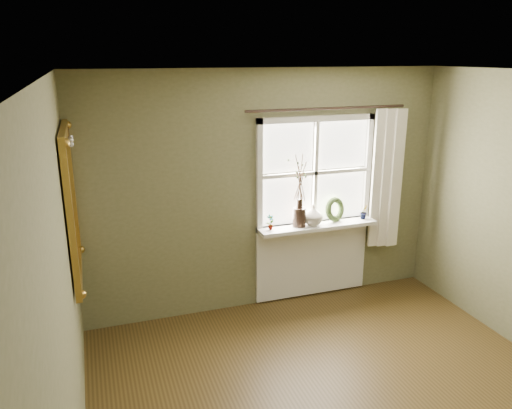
{
  "coord_description": "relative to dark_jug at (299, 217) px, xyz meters",
  "views": [
    {
      "loc": [
        -1.79,
        -2.61,
        2.73
      ],
      "look_at": [
        -0.37,
        1.55,
        1.4
      ],
      "focal_mm": 35.0,
      "sensor_mm": 36.0,
      "label": 1
    }
  ],
  "objects": [
    {
      "name": "ceiling",
      "position": [
        -0.33,
        -2.12,
        1.57
      ],
      "size": [
        4.5,
        4.5,
        0.0
      ],
      "primitive_type": "plane",
      "color": "silver",
      "rests_on": "ground"
    },
    {
      "name": "wall_back",
      "position": [
        -0.33,
        0.18,
        0.27
      ],
      "size": [
        4.0,
        0.1,
        2.6
      ],
      "primitive_type": "cube",
      "color": "#686744",
      "rests_on": "ground"
    },
    {
      "name": "wall_left",
      "position": [
        -2.38,
        -2.12,
        0.27
      ],
      "size": [
        0.1,
        4.5,
        2.6
      ],
      "primitive_type": "cube",
      "color": "#686744",
      "rests_on": "ground"
    },
    {
      "name": "window_frame",
      "position": [
        0.22,
        0.11,
        0.45
      ],
      "size": [
        1.36,
        0.06,
        1.24
      ],
      "color": "white",
      "rests_on": "wall_back"
    },
    {
      "name": "window_sill",
      "position": [
        0.22,
        0.0,
        -0.13
      ],
      "size": [
        1.36,
        0.26,
        0.04
      ],
      "primitive_type": "cube",
      "color": "white",
      "rests_on": "wall_back"
    },
    {
      "name": "window_apron",
      "position": [
        0.22,
        0.11,
        -0.57
      ],
      "size": [
        1.36,
        0.04,
        0.88
      ],
      "primitive_type": "cube",
      "color": "white",
      "rests_on": "ground"
    },
    {
      "name": "dark_jug",
      "position": [
        0.0,
        0.0,
        0.0
      ],
      "size": [
        0.18,
        0.18,
        0.21
      ],
      "primitive_type": "cylinder",
      "rotation": [
        0.0,
        0.0,
        0.3
      ],
      "color": "black",
      "rests_on": "window_sill"
    },
    {
      "name": "cream_vase",
      "position": [
        0.17,
        0.0,
        0.01
      ],
      "size": [
        0.26,
        0.26,
        0.23
      ],
      "primitive_type": "imported",
      "rotation": [
        0.0,
        0.0,
        -0.24
      ],
      "color": "beige",
      "rests_on": "window_sill"
    },
    {
      "name": "wreath",
      "position": [
        0.45,
        0.04,
        0.0
      ],
      "size": [
        0.31,
        0.22,
        0.29
      ],
      "primitive_type": "torus",
      "rotation": [
        1.36,
        0.0,
        0.36
      ],
      "color": "#2F411D",
      "rests_on": "window_sill"
    },
    {
      "name": "potted_plant_left",
      "position": [
        -0.34,
        0.0,
        -0.02
      ],
      "size": [
        0.11,
        0.09,
        0.17
      ],
      "primitive_type": "imported",
      "rotation": [
        0.0,
        0.0,
        0.41
      ],
      "color": "#2F411D",
      "rests_on": "window_sill"
    },
    {
      "name": "potted_plant_right",
      "position": [
        0.8,
        0.0,
        -0.02
      ],
      "size": [
        0.11,
        0.1,
        0.17
      ],
      "primitive_type": "imported",
      "rotation": [
        0.0,
        0.0,
        0.38
      ],
      "color": "#2F411D",
      "rests_on": "window_sill"
    },
    {
      "name": "curtain",
      "position": [
        1.06,
        0.01,
        0.34
      ],
      "size": [
        0.36,
        0.12,
        1.59
      ],
      "primitive_type": "cube",
      "color": "silver",
      "rests_on": "wall_back"
    },
    {
      "name": "curtain_rod",
      "position": [
        0.32,
        0.05,
        1.15
      ],
      "size": [
        1.84,
        0.03,
        0.03
      ],
      "primitive_type": "cylinder",
      "rotation": [
        0.0,
        1.57,
        0.0
      ],
      "color": "black",
      "rests_on": "wall_back"
    },
    {
      "name": "gilt_mirror",
      "position": [
        -2.29,
        -0.42,
        0.49
      ],
      "size": [
        0.1,
        1.09,
        1.3
      ],
      "color": "white",
      "rests_on": "wall_left"
    }
  ]
}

